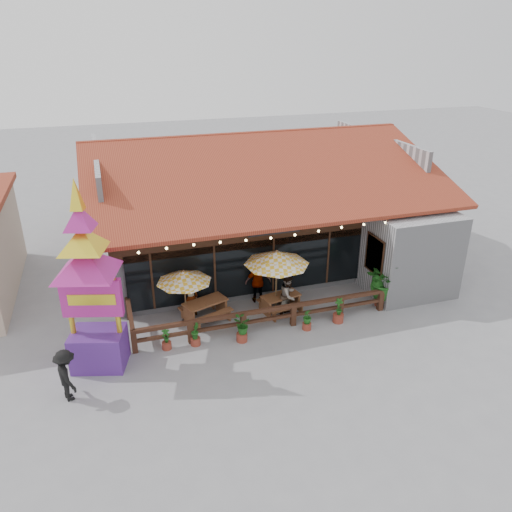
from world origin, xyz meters
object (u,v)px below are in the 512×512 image
object	(u,v)px
umbrella_left	(184,277)
tropical_plant	(383,281)
thai_sign_tower	(87,266)
picnic_table_left	(205,307)
pedestrian	(67,375)
picnic_table_right	(281,300)
umbrella_right	(277,258)

from	to	relation	value
umbrella_left	tropical_plant	xyz separation A→B (m)	(7.94, -1.14, -0.85)
thai_sign_tower	tropical_plant	size ratio (longest dim) A/B	3.63
picnic_table_left	thai_sign_tower	xyz separation A→B (m)	(-4.03, -1.81, 3.17)
pedestrian	picnic_table_right	bearing A→B (deg)	-89.71
picnic_table_right	pedestrian	size ratio (longest dim) A/B	1.03
tropical_plant	pedestrian	distance (m)	12.39
picnic_table_left	tropical_plant	bearing A→B (deg)	-8.65
umbrella_right	thai_sign_tower	size ratio (longest dim) A/B	0.44
umbrella_left	picnic_table_right	distance (m)	4.07
tropical_plant	pedestrian	xyz separation A→B (m)	(-12.19, -2.21, -0.24)
picnic_table_left	pedestrian	distance (m)	6.00
umbrella_left	picnic_table_left	bearing A→B (deg)	-3.76
umbrella_right	tropical_plant	world-z (taller)	umbrella_right
picnic_table_left	picnic_table_right	xyz separation A→B (m)	(3.03, -0.31, -0.05)
thai_sign_tower	pedestrian	world-z (taller)	thai_sign_tower
umbrella_left	thai_sign_tower	distance (m)	4.15
picnic_table_left	umbrella_left	bearing A→B (deg)	176.24
umbrella_right	picnic_table_right	xyz separation A→B (m)	(0.20, -0.02, -1.89)
umbrella_left	pedestrian	size ratio (longest dim) A/B	1.30
picnic_table_left	thai_sign_tower	world-z (taller)	thai_sign_tower
thai_sign_tower	picnic_table_right	bearing A→B (deg)	11.94
thai_sign_tower	pedestrian	distance (m)	3.36
tropical_plant	pedestrian	size ratio (longest dim) A/B	1.12
umbrella_right	tropical_plant	distance (m)	4.61
picnic_table_right	umbrella_left	bearing A→B (deg)	174.56
tropical_plant	picnic_table_left	bearing A→B (deg)	171.35
umbrella_left	umbrella_right	size ratio (longest dim) A/B	0.72
picnic_table_left	umbrella_right	bearing A→B (deg)	-5.84
umbrella_right	pedestrian	xyz separation A→B (m)	(-7.83, -3.01, -1.52)
pedestrian	umbrella_left	bearing A→B (deg)	-71.85
picnic_table_right	pedestrian	xyz separation A→B (m)	(-8.03, -2.99, 0.37)
picnic_table_right	thai_sign_tower	world-z (taller)	thai_sign_tower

